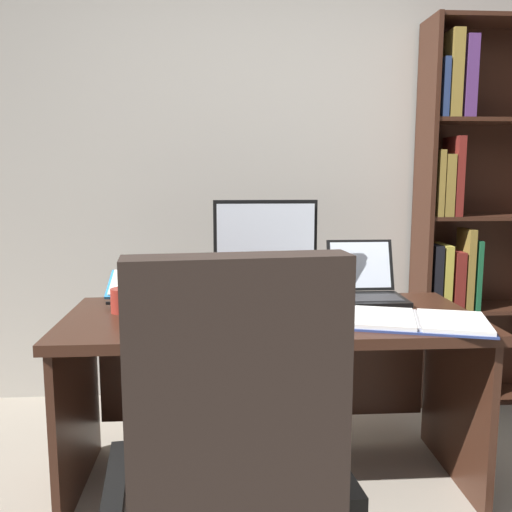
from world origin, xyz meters
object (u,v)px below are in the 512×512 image
(laptop, at_px, (366,287))
(office_chair, at_px, (233,510))
(monitor, at_px, (265,251))
(keyboard, at_px, (273,320))
(open_binder, at_px, (417,321))
(desk, at_px, (269,355))
(notepad, at_px, (348,314))
(coffee_mug, at_px, (122,300))
(pen, at_px, (353,312))
(reading_stand_with_book, at_px, (145,286))
(computer_mouse, at_px, (193,319))
(bookshelf, at_px, (470,229))

(laptop, bearing_deg, office_chair, -118.57)
(monitor, distance_m, keyboard, 0.41)
(laptop, relative_size, open_binder, 0.58)
(desk, bearing_deg, notepad, -20.04)
(keyboard, distance_m, coffee_mug, 0.63)
(keyboard, distance_m, pen, 0.34)
(monitor, relative_size, notepad, 2.14)
(office_chair, xyz_separation_m, open_binder, (0.71, 0.73, 0.26))
(keyboard, relative_size, reading_stand_with_book, 1.28)
(monitor, distance_m, computer_mouse, 0.51)
(open_binder, distance_m, coffee_mug, 1.16)
(laptop, relative_size, reading_stand_with_book, 1.03)
(open_binder, bearing_deg, office_chair, -117.93)
(reading_stand_with_book, bearing_deg, laptop, -2.71)
(bookshelf, relative_size, open_binder, 3.55)
(pen, bearing_deg, monitor, 140.96)
(keyboard, xyz_separation_m, reading_stand_with_book, (-0.53, 0.41, 0.05))
(office_chair, height_order, coffee_mug, office_chair)
(monitor, bearing_deg, office_chair, -98.65)
(keyboard, relative_size, computer_mouse, 4.04)
(laptop, xyz_separation_m, reading_stand_with_book, (-0.98, 0.05, 0.01))
(reading_stand_with_book, xyz_separation_m, notepad, (0.83, -0.32, -0.06))
(bookshelf, distance_m, notepad, 1.24)
(office_chair, relative_size, reading_stand_with_book, 3.37)
(bookshelf, xyz_separation_m, monitor, (-1.18, -0.58, -0.03))
(bookshelf, distance_m, open_binder, 1.20)
(monitor, xyz_separation_m, laptop, (0.45, 0.01, -0.17))
(laptop, bearing_deg, coffee_mug, -170.85)
(computer_mouse, bearing_deg, open_binder, -3.42)
(desk, height_order, laptop, laptop)
(computer_mouse, relative_size, notepad, 0.50)
(office_chair, bearing_deg, monitor, 75.24)
(desk, relative_size, open_binder, 2.79)
(desk, bearing_deg, coffee_mug, -179.64)
(monitor, bearing_deg, laptop, 1.39)
(computer_mouse, xyz_separation_m, coffee_mug, (-0.29, 0.20, 0.03))
(bookshelf, height_order, pen, bookshelf)
(desk, height_order, computer_mouse, computer_mouse)
(reading_stand_with_book, distance_m, pen, 0.91)
(monitor, bearing_deg, coffee_mug, -165.16)
(notepad, relative_size, coffee_mug, 2.13)
(notepad, distance_m, coffee_mug, 0.91)
(open_binder, relative_size, notepad, 2.78)
(computer_mouse, bearing_deg, monitor, 49.68)
(office_chair, relative_size, laptop, 3.28)
(bookshelf, bearing_deg, desk, -148.12)
(office_chair, bearing_deg, desk, 73.72)
(desk, bearing_deg, monitor, 91.27)
(desk, bearing_deg, open_binder, -25.08)
(reading_stand_with_book, distance_m, open_binder, 1.16)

